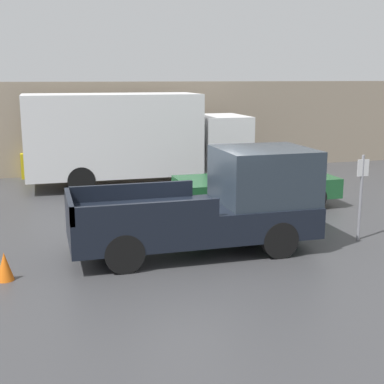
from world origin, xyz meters
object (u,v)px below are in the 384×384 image
(parking_sign, at_px, (361,192))
(newspaper_box, at_px, (27,166))
(car, at_px, (257,181))
(traffic_cone, at_px, (5,266))
(pickup_truck, at_px, (217,204))
(delivery_truck, at_px, (131,136))

(parking_sign, relative_size, newspaper_box, 2.12)
(car, bearing_deg, parking_sign, -74.82)
(traffic_cone, bearing_deg, pickup_truck, 9.12)
(newspaper_box, xyz_separation_m, traffic_cone, (-0.24, -10.91, -0.20))
(car, xyz_separation_m, parking_sign, (1.04, -3.82, 0.39))
(delivery_truck, distance_m, traffic_cone, 9.61)
(car, distance_m, parking_sign, 3.97)
(car, relative_size, delivery_truck, 0.59)
(pickup_truck, xyz_separation_m, delivery_truck, (-0.60, 7.93, 0.71))
(delivery_truck, xyz_separation_m, parking_sign, (4.09, -8.18, -0.59))
(parking_sign, bearing_deg, traffic_cone, -176.67)
(newspaper_box, bearing_deg, parking_sign, -53.29)
(car, height_order, traffic_cone, car)
(parking_sign, bearing_deg, newspaper_box, 126.71)
(pickup_truck, relative_size, parking_sign, 2.64)
(parking_sign, xyz_separation_m, newspaper_box, (-7.78, 10.44, -0.68))
(delivery_truck, xyz_separation_m, newspaper_box, (-3.69, 2.25, -1.27))
(pickup_truck, distance_m, delivery_truck, 7.98)
(newspaper_box, bearing_deg, pickup_truck, -67.15)
(car, xyz_separation_m, newspaper_box, (-6.75, 6.62, -0.29))
(pickup_truck, bearing_deg, traffic_cone, -170.88)
(parking_sign, height_order, newspaper_box, parking_sign)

